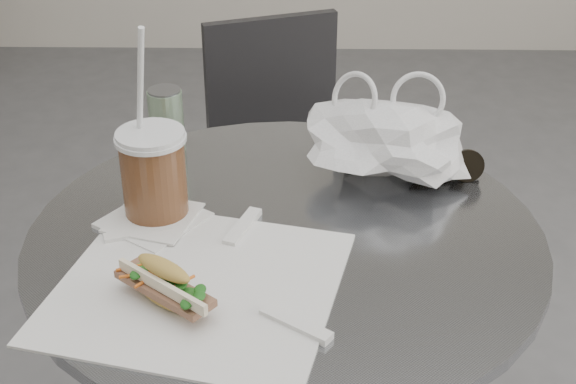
{
  "coord_description": "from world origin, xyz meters",
  "views": [
    {
      "loc": [
        0.02,
        -0.79,
        1.38
      ],
      "look_at": [
        0.0,
        0.23,
        0.79
      ],
      "focal_mm": 50.0,
      "sensor_mm": 36.0,
      "label": 1
    }
  ],
  "objects_px": {
    "banh_mi": "(165,284)",
    "iced_coffee": "(154,174)",
    "chair_far": "(292,208)",
    "drink_can": "(166,120)",
    "cafe_table": "(286,372)",
    "sunglasses": "(446,168)"
  },
  "relations": [
    {
      "from": "iced_coffee",
      "to": "sunglasses",
      "type": "relative_size",
      "value": 2.47
    },
    {
      "from": "chair_far",
      "to": "cafe_table",
      "type": "bearing_deg",
      "value": 69.72
    },
    {
      "from": "chair_far",
      "to": "banh_mi",
      "type": "bearing_deg",
      "value": 59.98
    },
    {
      "from": "sunglasses",
      "to": "cafe_table",
      "type": "bearing_deg",
      "value": -148.86
    },
    {
      "from": "iced_coffee",
      "to": "drink_can",
      "type": "xyz_separation_m",
      "value": [
        -0.02,
        0.22,
        -0.02
      ]
    },
    {
      "from": "banh_mi",
      "to": "drink_can",
      "type": "distance_m",
      "value": 0.44
    },
    {
      "from": "chair_far",
      "to": "iced_coffee",
      "type": "xyz_separation_m",
      "value": [
        -0.2,
        -0.66,
        0.46
      ]
    },
    {
      "from": "chair_far",
      "to": "iced_coffee",
      "type": "distance_m",
      "value": 0.82
    },
    {
      "from": "chair_far",
      "to": "banh_mi",
      "type": "relative_size",
      "value": 4.39
    },
    {
      "from": "cafe_table",
      "to": "banh_mi",
      "type": "xyz_separation_m",
      "value": [
        -0.15,
        -0.17,
        0.31
      ]
    },
    {
      "from": "cafe_table",
      "to": "drink_can",
      "type": "height_order",
      "value": "drink_can"
    },
    {
      "from": "cafe_table",
      "to": "banh_mi",
      "type": "height_order",
      "value": "banh_mi"
    },
    {
      "from": "chair_far",
      "to": "sunglasses",
      "type": "relative_size",
      "value": 6.45
    },
    {
      "from": "iced_coffee",
      "to": "cafe_table",
      "type": "bearing_deg",
      "value": -11.88
    },
    {
      "from": "sunglasses",
      "to": "drink_can",
      "type": "height_order",
      "value": "drink_can"
    },
    {
      "from": "cafe_table",
      "to": "chair_far",
      "type": "distance_m",
      "value": 0.71
    },
    {
      "from": "cafe_table",
      "to": "iced_coffee",
      "type": "relative_size",
      "value": 2.51
    },
    {
      "from": "banh_mi",
      "to": "iced_coffee",
      "type": "xyz_separation_m",
      "value": [
        -0.05,
        0.21,
        0.04
      ]
    },
    {
      "from": "drink_can",
      "to": "chair_far",
      "type": "bearing_deg",
      "value": 64.21
    },
    {
      "from": "iced_coffee",
      "to": "sunglasses",
      "type": "distance_m",
      "value": 0.47
    },
    {
      "from": "banh_mi",
      "to": "drink_can",
      "type": "height_order",
      "value": "drink_can"
    },
    {
      "from": "cafe_table",
      "to": "drink_can",
      "type": "xyz_separation_m",
      "value": [
        -0.21,
        0.26,
        0.33
      ]
    }
  ]
}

